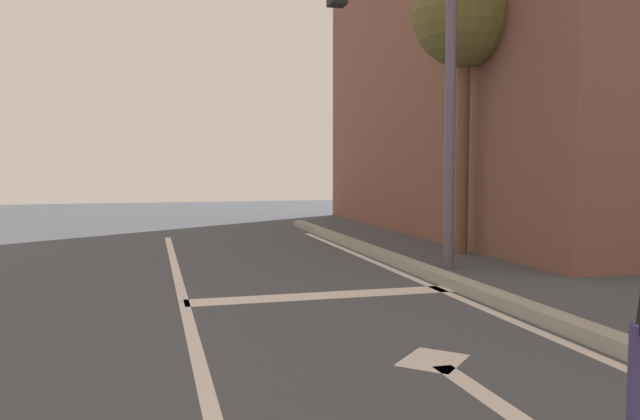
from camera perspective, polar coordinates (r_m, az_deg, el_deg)
lane_line_center at (r=4.24m, az=-9.95°, el=-17.38°), size 0.12×20.00×0.01m
lane_line_curbside at (r=5.47m, az=25.85°, el=-12.77°), size 0.12×20.00×0.01m
stop_bar at (r=7.55m, az=0.38°, el=-7.78°), size 3.28×0.40×0.01m
lane_arrow_stem at (r=4.49m, az=15.11°, el=-16.20°), size 0.16×1.40×0.01m
lane_arrow_head at (r=5.20m, az=10.25°, el=-13.30°), size 0.71×0.71×0.01m
traffic_signal_mast at (r=9.51m, az=7.63°, el=14.37°), size 3.63×0.34×4.94m
roadside_tree at (r=11.61m, az=13.07°, el=16.74°), size 1.84×1.84×5.11m
building_block at (r=17.48m, az=25.02°, el=11.77°), size 10.95×11.81×8.05m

